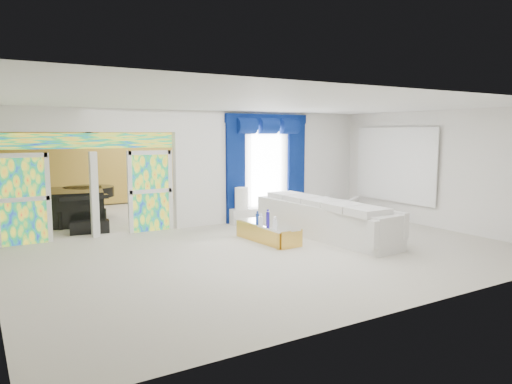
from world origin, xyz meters
TOP-DOWN VIEW (x-y plane):
  - floor at (0.00, 0.00)m, footprint 12.00×12.00m
  - dividing_wall at (2.15, 1.00)m, footprint 5.70×0.18m
  - dividing_header at (-2.85, 1.00)m, footprint 4.30×0.18m
  - stained_panel_left at (-4.28, 1.00)m, footprint 0.95×0.04m
  - stained_panel_right at (-1.42, 1.00)m, footprint 0.95×0.04m
  - stained_transom at (-2.85, 1.00)m, footprint 4.00×0.05m
  - window_pane at (1.90, 0.90)m, footprint 1.00×0.02m
  - blue_drape_left at (0.90, 0.87)m, footprint 0.55×0.10m
  - blue_drape_right at (2.90, 0.87)m, footprint 0.55×0.10m
  - blue_pelmet at (1.90, 0.87)m, footprint 2.60×0.12m
  - wall_mirror at (4.94, -1.00)m, footprint 0.04×2.70m
  - gold_curtains at (0.00, 5.90)m, footprint 9.70×0.12m
  - white_sofa at (1.80, -1.77)m, footprint 1.18×4.10m
  - coffee_table at (0.45, -1.47)m, footprint 0.71×1.76m
  - console_table at (1.26, 0.65)m, footprint 1.23×0.49m
  - table_lamp at (0.96, 0.65)m, footprint 0.36×0.36m
  - armchair at (3.73, -0.09)m, footprint 1.20×1.24m
  - grand_piano at (-2.81, 3.10)m, footprint 1.68×2.02m
  - piano_bench at (-2.81, 1.50)m, footprint 0.96×0.52m
  - tv_console at (-4.36, 3.33)m, footprint 0.61×0.57m
  - chandelier at (-2.30, 3.40)m, footprint 0.60×0.60m
  - decanters at (0.46, -1.36)m, footprint 0.14×0.91m

SIDE VIEW (x-z plane):
  - floor at x=0.00m, z-range 0.00..0.00m
  - piano_bench at x=-2.81m, z-range 0.00..0.30m
  - coffee_table at x=0.45m, z-range 0.00..0.38m
  - console_table at x=1.26m, z-range 0.00..0.40m
  - armchair at x=3.73m, z-range 0.00..0.62m
  - white_sofa at x=1.80m, z-range 0.00..0.77m
  - tv_console at x=-4.36m, z-range 0.00..0.78m
  - grand_piano at x=-2.81m, z-range 0.00..0.91m
  - decanters at x=0.46m, z-range 0.33..0.62m
  - table_lamp at x=0.96m, z-range 0.40..0.98m
  - stained_panel_left at x=-4.28m, z-range 0.00..2.00m
  - stained_panel_right at x=-1.42m, z-range 0.00..2.00m
  - blue_drape_left at x=0.90m, z-range 0.00..2.80m
  - blue_drape_right at x=2.90m, z-range 0.00..2.80m
  - window_pane at x=1.90m, z-range 0.30..2.60m
  - dividing_wall at x=2.15m, z-range 0.00..3.00m
  - gold_curtains at x=0.00m, z-range 0.05..2.95m
  - wall_mirror at x=4.94m, z-range 0.60..2.50m
  - stained_transom at x=-2.85m, z-range 2.08..2.42m
  - chandelier at x=-2.30m, z-range 2.35..2.95m
  - dividing_header at x=-2.85m, z-range 2.45..3.00m
  - blue_pelmet at x=1.90m, z-range 2.69..2.94m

